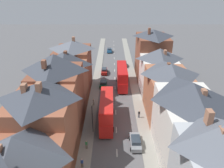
% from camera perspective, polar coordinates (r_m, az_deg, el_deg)
% --- Properties ---
extents(pavement_left, '(2.20, 104.00, 0.14)m').
position_cam_1_polar(pavement_left, '(58.57, -4.30, 0.02)').
color(pavement_left, gray).
rests_on(pavement_left, ground).
extents(pavement_right, '(2.20, 104.00, 0.14)m').
position_cam_1_polar(pavement_right, '(58.71, 5.68, 0.03)').
color(pavement_right, gray).
rests_on(pavement_right, ground).
extents(centre_line_dashes, '(0.14, 97.80, 0.01)m').
position_cam_1_polar(centre_line_dashes, '(56.64, 0.72, -0.89)').
color(centre_line_dashes, silver).
rests_on(centre_line_dashes, ground).
extents(terrace_row_left, '(8.00, 52.49, 14.53)m').
position_cam_1_polar(terrace_row_left, '(34.99, -15.78, -7.30)').
color(terrace_row_left, '#935138').
rests_on(terrace_row_left, ground).
extents(terrace_row_right, '(8.00, 60.90, 14.24)m').
position_cam_1_polar(terrace_row_right, '(40.46, 15.69, -3.60)').
color(terrace_row_right, '#B2704C').
rests_on(terrace_row_right, ground).
extents(double_decker_bus_lead, '(2.74, 10.80, 5.30)m').
position_cam_1_polar(double_decker_bus_lead, '(41.61, -1.49, -6.79)').
color(double_decker_bus_lead, red).
rests_on(double_decker_bus_lead, ground).
extents(double_decker_bus_mid_street, '(2.74, 10.80, 5.30)m').
position_cam_1_polar(double_decker_bus_mid_street, '(56.41, 2.54, 2.11)').
color(double_decker_bus_mid_street, red).
rests_on(double_decker_bus_mid_street, ground).
extents(car_near_blue, '(1.90, 4.37, 1.61)m').
position_cam_1_polar(car_near_blue, '(37.56, 6.08, -14.73)').
color(car_near_blue, gray).
rests_on(car_near_blue, ground).
extents(car_near_silver, '(1.90, 4.54, 1.69)m').
position_cam_1_polar(car_near_silver, '(65.16, -2.12, 3.48)').
color(car_near_silver, maroon).
rests_on(car_near_silver, ground).
extents(car_parked_left_a, '(1.90, 4.07, 1.65)m').
position_cam_1_polar(car_parked_left_a, '(70.72, 3.08, 5.20)').
color(car_parked_left_a, maroon).
rests_on(car_parked_left_a, ground).
extents(car_parked_right_a, '(1.90, 4.08, 1.60)m').
position_cam_1_polar(car_parked_right_a, '(56.95, -2.41, 0.13)').
color(car_parked_right_a, '#144728').
rests_on(car_parked_right_a, ground).
extents(car_mid_black, '(1.90, 4.19, 1.64)m').
position_cam_1_polar(car_mid_black, '(85.80, -0.77, 8.82)').
color(car_mid_black, '#236093').
rests_on(car_mid_black, ground).
extents(pedestrian_near_right, '(0.36, 0.22, 1.61)m').
position_cam_1_polar(pedestrian_near_right, '(33.88, -7.90, -19.69)').
color(pedestrian_near_right, brown).
rests_on(pedestrian_near_right, pavement_left).
extents(pedestrian_mid_left, '(0.36, 0.22, 1.61)m').
position_cam_1_polar(pedestrian_mid_left, '(36.73, -6.77, -15.39)').
color(pedestrian_mid_left, brown).
rests_on(pedestrian_mid_left, pavement_left).
extents(pedestrian_mid_right, '(0.36, 0.22, 1.61)m').
position_cam_1_polar(pedestrian_mid_right, '(44.10, 6.99, -7.72)').
color(pedestrian_mid_right, '#3D4256').
rests_on(pedestrian_mid_right, pavement_right).
extents(pedestrian_far_left, '(0.36, 0.22, 1.61)m').
position_cam_1_polar(pedestrian_far_left, '(48.11, -4.95, -4.61)').
color(pedestrian_far_left, brown).
rests_on(pedestrian_far_left, pavement_left).
extents(street_lamp, '(0.20, 1.12, 5.50)m').
position_cam_1_polar(street_lamp, '(38.97, -5.23, -8.59)').
color(street_lamp, black).
rests_on(street_lamp, ground).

